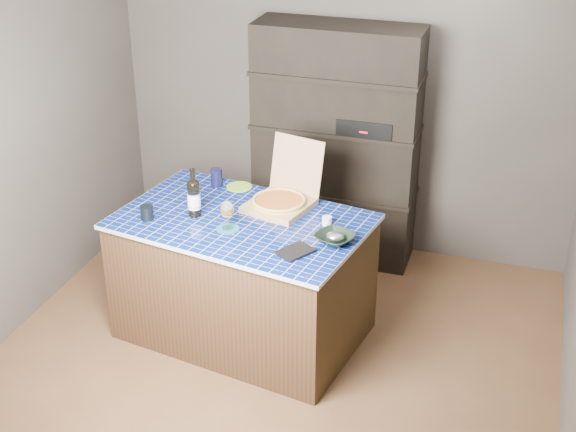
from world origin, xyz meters
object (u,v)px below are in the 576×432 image
(kitchen_island, at_px, (243,277))
(pizza_box, at_px, (281,199))
(mead_bottle, at_px, (194,197))
(dvd_case, at_px, (295,252))
(wine_glass, at_px, (227,210))
(bowl, at_px, (335,238))

(kitchen_island, relative_size, pizza_box, 3.18)
(kitchen_island, xyz_separation_m, mead_bottle, (-0.30, -0.03, 0.54))
(dvd_case, bearing_deg, pizza_box, 147.23)
(kitchen_island, xyz_separation_m, dvd_case, (0.45, -0.30, 0.43))
(kitchen_island, bearing_deg, dvd_case, -23.94)
(mead_bottle, bearing_deg, pizza_box, 29.58)
(wine_glass, bearing_deg, dvd_case, -17.54)
(kitchen_island, height_order, bowl, bowl)
(kitchen_island, distance_m, bowl, 0.78)
(wine_glass, bearing_deg, mead_bottle, 157.49)
(mead_bottle, relative_size, dvd_case, 1.57)
(bowl, bearing_deg, pizza_box, 142.42)
(pizza_box, bearing_deg, bowl, -24.01)
(pizza_box, distance_m, wine_glass, 0.45)
(wine_glass, height_order, bowl, wine_glass)
(mead_bottle, relative_size, wine_glass, 1.75)
(pizza_box, bearing_deg, wine_glass, -105.48)
(dvd_case, bearing_deg, kitchen_island, 177.25)
(mead_bottle, relative_size, bowl, 1.43)
(mead_bottle, height_order, dvd_case, mead_bottle)
(pizza_box, distance_m, bowl, 0.57)
(mead_bottle, height_order, wine_glass, mead_bottle)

